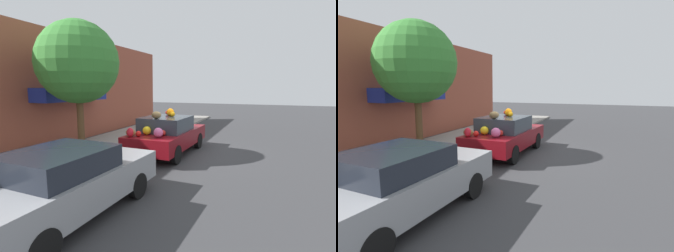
# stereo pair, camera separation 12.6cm
# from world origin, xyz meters

# --- Properties ---
(ground_plane) EXTENTS (60.00, 60.00, 0.00)m
(ground_plane) POSITION_xyz_m (0.00, 0.00, 0.00)
(ground_plane) COLOR #38383A
(sidewalk_curb) EXTENTS (24.00, 3.20, 0.12)m
(sidewalk_curb) POSITION_xyz_m (0.00, 2.70, 0.06)
(sidewalk_curb) COLOR gray
(sidewalk_curb) RESTS_ON ground
(building_facade) EXTENTS (18.00, 1.20, 4.84)m
(building_facade) POSITION_xyz_m (-0.00, 4.91, 2.40)
(building_facade) COLOR #9E4C38
(building_facade) RESTS_ON ground
(street_tree) EXTENTS (2.82, 2.82, 4.62)m
(street_tree) POSITION_xyz_m (-1.64, 2.63, 3.31)
(street_tree) COLOR brown
(street_tree) RESTS_ON sidewalk_curb
(fire_hydrant) EXTENTS (0.20, 0.20, 0.70)m
(fire_hydrant) POSITION_xyz_m (1.05, 1.53, 0.46)
(fire_hydrant) COLOR red
(fire_hydrant) RESTS_ON sidewalk_curb
(art_car) EXTENTS (4.01, 1.90, 1.69)m
(art_car) POSITION_xyz_m (-0.06, -0.04, 0.74)
(art_car) COLOR maroon
(art_car) RESTS_ON ground
(parked_car_plain) EXTENTS (4.19, 1.90, 1.35)m
(parked_car_plain) POSITION_xyz_m (-5.32, -0.08, 0.70)
(parked_car_plain) COLOR gray
(parked_car_plain) RESTS_ON ground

